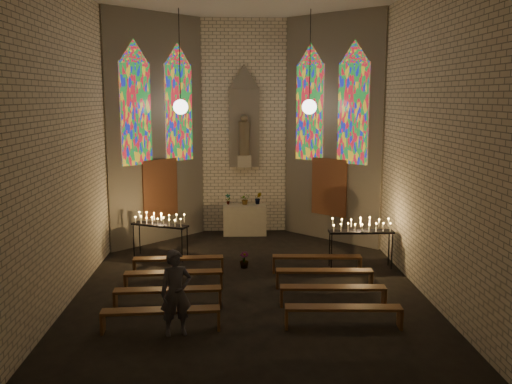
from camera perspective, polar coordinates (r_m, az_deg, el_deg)
floor at (r=13.66m, az=-0.66°, el=-9.74°), size 12.00×12.00×0.00m
room at (r=16.28m, az=-1.02°, el=6.75°), size 8.22×12.43×7.00m
altar at (r=18.77m, az=-1.13°, el=-2.78°), size 1.40×0.60×1.00m
flower_vase_left at (r=18.74m, az=-2.83°, el=-0.70°), size 0.22×0.19×0.36m
flower_vase_center at (r=18.69m, az=-1.10°, el=-0.72°), size 0.41×0.38×0.36m
flower_vase_right at (r=18.75m, az=0.23°, el=-0.62°), size 0.23×0.19×0.40m
aisle_flower_pot at (r=15.26m, az=-1.20°, el=-6.80°), size 0.30×0.30×0.43m
votive_stand_left at (r=16.18m, az=-9.61°, el=-2.97°), size 1.67×1.02×1.21m
votive_stand_right at (r=15.31m, az=10.47°, el=-3.58°), size 1.71×0.41×1.25m
pew_left_0 at (r=14.84m, az=-7.76°, el=-6.79°), size 2.30×0.43×0.44m
pew_right_0 at (r=14.93m, az=6.11°, el=-6.66°), size 2.30×0.43×0.44m
pew_left_1 at (r=13.70m, az=-8.24°, el=-8.20°), size 2.30×0.43×0.44m
pew_right_1 at (r=13.79m, az=6.83°, el=-8.05°), size 2.30×0.43×0.44m
pew_left_2 at (r=12.57m, az=-8.80°, el=-9.86°), size 2.30×0.43×0.44m
pew_right_2 at (r=12.67m, az=7.69°, el=-9.68°), size 2.30×0.43×0.44m
pew_left_3 at (r=11.45m, az=-9.49°, el=-11.85°), size 2.30×0.43×0.44m
pew_right_3 at (r=11.56m, az=8.73°, el=-11.62°), size 2.30×0.43×0.44m
visitor at (r=11.07m, az=-8.00°, el=-9.96°), size 0.69×0.55×1.66m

